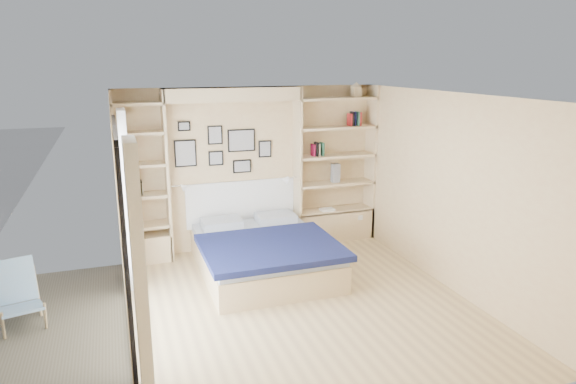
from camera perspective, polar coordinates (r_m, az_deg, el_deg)
name	(u,v)px	position (r m, az deg, el deg)	size (l,w,h in m)	color
ground	(301,305)	(6.36, 1.46, -12.47)	(4.50, 4.50, 0.00)	tan
room_shell	(238,192)	(7.24, -5.56, -0.03)	(4.50, 4.50, 4.50)	#DBBF86
bed	(263,253)	(7.19, -2.79, -6.74)	(1.79, 2.21, 1.07)	beige
photo_gallery	(222,148)	(7.79, -7.34, 4.91)	(1.48, 0.02, 0.82)	black
reading_lamps	(236,183)	(7.71, -5.78, 1.03)	(1.92, 0.12, 0.15)	silver
shelf_decor	(321,139)	(8.08, 3.65, 5.94)	(3.49, 0.23, 2.03)	maroon
deck_chair	(19,295)	(6.53, -27.73, -10.14)	(0.60, 0.80, 0.72)	tan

